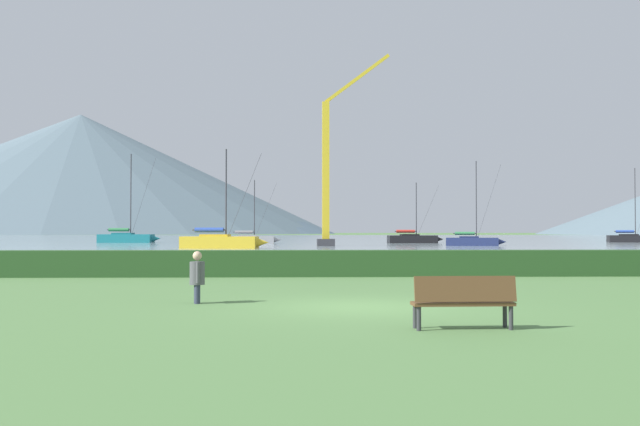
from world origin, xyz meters
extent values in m
plane|color=#517A42|center=(0.00, 0.00, 0.00)|extent=(1000.00, 1000.00, 0.00)
cube|color=#8C9EA3|center=(0.00, 137.00, 0.00)|extent=(320.00, 246.00, 0.00)
cube|color=#284C23|center=(0.00, 11.00, 0.50)|extent=(80.00, 1.20, 0.99)
cube|color=#9E9EA3|center=(-7.61, 79.59, 0.50)|extent=(6.37, 2.33, 0.99)
cone|color=#9E9EA3|center=(-4.00, 79.68, 0.50)|extent=(1.10, 0.87, 0.84)
cube|color=gray|center=(-7.97, 79.58, 0.86)|extent=(2.38, 1.58, 0.63)
cylinder|color=#333338|center=(-7.07, 79.60, 4.55)|extent=(0.13, 0.13, 8.00)
cylinder|color=#333338|center=(-8.49, 79.57, 1.54)|extent=(2.84, 0.18, 0.11)
cylinder|color=gray|center=(-8.49, 79.57, 1.54)|extent=(2.42, 0.46, 0.40)
cylinder|color=#333338|center=(-5.58, 79.64, 4.35)|extent=(3.00, 0.11, 7.61)
cube|color=black|center=(48.17, 87.45, 0.52)|extent=(6.91, 3.58, 1.03)
cube|color=black|center=(47.80, 87.53, 0.90)|extent=(2.72, 2.05, 0.66)
cylinder|color=#333338|center=(48.72, 87.34, 5.80)|extent=(0.13, 0.13, 10.46)
cylinder|color=#333338|center=(47.27, 87.64, 1.60)|extent=(2.92, 0.73, 0.11)
cylinder|color=#2847A3|center=(47.27, 87.64, 1.60)|extent=(2.55, 0.93, 0.41)
cube|color=navy|center=(18.67, 64.59, 0.46)|extent=(6.14, 3.30, 0.92)
cone|color=navy|center=(21.91, 63.82, 0.46)|extent=(1.15, 0.99, 0.78)
cube|color=#1B2449|center=(18.35, 64.67, 0.80)|extent=(2.43, 1.87, 0.58)
cylinder|color=#333338|center=(19.16, 64.48, 5.11)|extent=(0.12, 0.12, 9.22)
cylinder|color=#333338|center=(17.88, 64.78, 1.42)|extent=(2.58, 0.71, 0.10)
cylinder|color=#2D7542|center=(17.88, 64.78, 1.42)|extent=(2.26, 0.88, 0.37)
cylinder|color=#333338|center=(20.49, 64.16, 4.88)|extent=(2.71, 0.67, 8.77)
cube|color=gold|center=(-8.97, 53.84, 0.59)|extent=(7.63, 3.30, 1.16)
cone|color=gold|center=(-4.77, 53.40, 0.59)|extent=(1.37, 1.12, 0.99)
cube|color=gold|center=(-9.39, 53.88, 1.01)|extent=(2.92, 2.05, 0.74)
cylinder|color=#333338|center=(-8.34, 53.77, 5.20)|extent=(0.15, 0.15, 9.12)
cylinder|color=#333338|center=(-10.00, 53.95, 1.80)|extent=(3.33, 0.47, 0.13)
cylinder|color=#2847A3|center=(-10.00, 53.95, 1.80)|extent=(2.86, 0.76, 0.47)
cylinder|color=#333338|center=(-6.61, 53.59, 4.97)|extent=(3.50, 0.40, 8.67)
cube|color=black|center=(14.70, 82.30, 0.53)|extent=(6.84, 2.63, 1.06)
cone|color=black|center=(18.55, 82.48, 0.53)|extent=(1.20, 0.95, 0.90)
cube|color=black|center=(14.32, 82.28, 0.92)|extent=(2.58, 1.73, 0.67)
cylinder|color=#333338|center=(15.28, 82.33, 4.51)|extent=(0.13, 0.13, 7.85)
cylinder|color=#333338|center=(13.77, 82.26, 1.64)|extent=(3.03, 0.26, 0.12)
cylinder|color=red|center=(13.77, 82.26, 1.64)|extent=(2.59, 0.55, 0.42)
cylinder|color=#333338|center=(16.87, 82.40, 4.31)|extent=(3.20, 0.18, 7.47)
cube|color=#19707A|center=(-25.87, 86.77, 0.60)|extent=(7.84, 3.24, 1.20)
cone|color=#19707A|center=(-21.51, 86.41, 0.60)|extent=(1.39, 1.13, 1.02)
cube|color=#16646E|center=(-26.30, 86.80, 1.04)|extent=(2.98, 2.06, 0.76)
cylinder|color=#333338|center=(-25.21, 86.71, 6.72)|extent=(0.15, 0.15, 12.12)
cylinder|color=#333338|center=(-26.93, 86.86, 1.86)|extent=(3.44, 0.41, 0.13)
cylinder|color=#2D7542|center=(-26.93, 86.86, 1.86)|extent=(2.95, 0.72, 0.48)
cylinder|color=#333338|center=(-23.42, 86.57, 6.42)|extent=(3.63, 0.33, 11.53)
cube|color=brown|center=(1.48, -3.66, 0.45)|extent=(1.81, 0.50, 0.06)
cube|color=brown|center=(1.48, -3.85, 0.73)|extent=(1.80, 0.18, 0.45)
cylinder|color=#333338|center=(2.29, -3.47, 0.23)|extent=(0.08, 0.08, 0.45)
cylinder|color=#333338|center=(0.65, -3.52, 0.23)|extent=(0.08, 0.08, 0.45)
cylinder|color=#333338|center=(2.30, -3.80, 0.23)|extent=(0.08, 0.08, 0.45)
cylinder|color=#333338|center=(0.66, -3.85, 0.23)|extent=(0.08, 0.08, 0.45)
cylinder|color=#2D3347|center=(-3.83, 0.86, 0.23)|extent=(0.14, 0.14, 0.45)
cylinder|color=#2D3347|center=(-3.86, 1.04, 0.23)|extent=(0.14, 0.14, 0.45)
cylinder|color=#4C4C51|center=(-3.84, 0.95, 0.73)|extent=(0.36, 0.36, 0.55)
cylinder|color=#4C4C51|center=(-3.80, 0.71, 0.75)|extent=(0.09, 0.09, 0.49)
cylinder|color=#4C4C51|center=(-3.89, 1.18, 0.75)|extent=(0.09, 0.09, 0.49)
sphere|color=tan|center=(-3.84, 0.95, 1.14)|extent=(0.22, 0.22, 0.22)
cube|color=#333338|center=(1.89, 64.20, 0.40)|extent=(2.00, 2.00, 0.80)
cube|color=gold|center=(1.89, 64.20, 8.58)|extent=(0.80, 0.80, 15.56)
cube|color=gold|center=(5.49, 64.20, 19.07)|extent=(7.41, 0.36, 5.71)
cone|color=slate|center=(-130.33, 412.18, 35.58)|extent=(303.21, 303.21, 71.16)
cone|color=#4C6070|center=(-72.16, 395.49, 18.38)|extent=(187.15, 187.15, 36.76)
camera|label=1|loc=(-1.48, -16.21, 1.75)|focal=39.97mm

